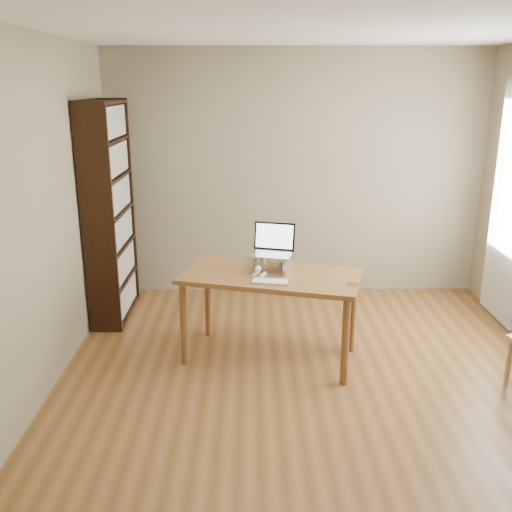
{
  "coord_description": "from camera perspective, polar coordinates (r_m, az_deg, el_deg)",
  "views": [
    {
      "loc": [
        -0.48,
        -3.81,
        2.24
      ],
      "look_at": [
        -0.44,
        0.57,
        0.91
      ],
      "focal_mm": 40.0,
      "sensor_mm": 36.0,
      "label": 1
    }
  ],
  "objects": [
    {
      "name": "bookshelf",
      "position": [
        5.66,
        -14.43,
        4.24
      ],
      "size": [
        0.3,
        0.9,
        2.1
      ],
      "color": "black",
      "rests_on": "ground"
    },
    {
      "name": "desk",
      "position": [
        4.68,
        1.48,
        -2.88
      ],
      "size": [
        1.57,
        1.07,
        0.75
      ],
      "rotation": [
        0.0,
        0.0,
        -0.27
      ],
      "color": "brown",
      "rests_on": "ground"
    },
    {
      "name": "cat",
      "position": [
        4.73,
        1.04,
        -0.54
      ],
      "size": [
        0.26,
        0.49,
        0.17
      ],
      "rotation": [
        0.0,
        0.0,
        -0.41
      ],
      "color": "#403832",
      "rests_on": "desk"
    },
    {
      "name": "coaster",
      "position": [
        4.46,
        9.64,
        -2.79
      ],
      "size": [
        0.09,
        0.09,
        0.01
      ],
      "primitive_type": "cylinder",
      "color": "brown",
      "rests_on": "desk"
    },
    {
      "name": "room",
      "position": [
        3.97,
        6.85,
        3.12
      ],
      "size": [
        4.04,
        4.54,
        2.64
      ],
      "color": "brown",
      "rests_on": "ground"
    },
    {
      "name": "keyboard",
      "position": [
        4.44,
        1.4,
        -2.58
      ],
      "size": [
        0.31,
        0.18,
        0.02
      ],
      "rotation": [
        0.0,
        0.0,
        -0.17
      ],
      "color": "silver",
      "rests_on": "desk"
    },
    {
      "name": "laptop",
      "position": [
        4.72,
        1.44,
        0.99
      ],
      "size": [
        0.4,
        0.37,
        0.24
      ],
      "rotation": [
        0.0,
        0.0,
        -0.27
      ],
      "color": "silver",
      "rests_on": "laptop_stand"
    },
    {
      "name": "laptop_stand",
      "position": [
        4.7,
        1.46,
        -0.51
      ],
      "size": [
        0.32,
        0.25,
        0.13
      ],
      "rotation": [
        0.0,
        0.0,
        -0.27
      ],
      "color": "silver",
      "rests_on": "desk"
    }
  ]
}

